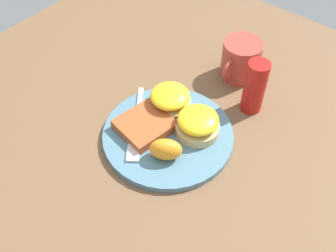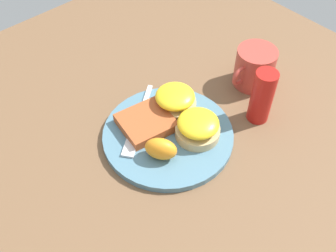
# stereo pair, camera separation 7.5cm
# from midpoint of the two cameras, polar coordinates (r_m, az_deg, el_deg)

# --- Properties ---
(ground_plane) EXTENTS (1.10, 1.10, 0.00)m
(ground_plane) POSITION_cam_midpoint_polar(r_m,az_deg,el_deg) (0.78, -2.76, -1.81)
(ground_plane) COLOR brown
(plate) EXTENTS (0.26, 0.26, 0.01)m
(plate) POSITION_cam_midpoint_polar(r_m,az_deg,el_deg) (0.77, -2.78, -1.48)
(plate) COLOR slate
(plate) RESTS_ON ground_plane
(sandwich_benedict_left) EXTENTS (0.09, 0.09, 0.05)m
(sandwich_benedict_left) POSITION_cam_midpoint_polar(r_m,az_deg,el_deg) (0.75, 1.50, 0.20)
(sandwich_benedict_left) COLOR tan
(sandwich_benedict_left) RESTS_ON plate
(sandwich_benedict_right) EXTENTS (0.09, 0.09, 0.05)m
(sandwich_benedict_right) POSITION_cam_midpoint_polar(r_m,az_deg,el_deg) (0.79, -2.42, 3.69)
(sandwich_benedict_right) COLOR tan
(sandwich_benedict_right) RESTS_ON plate
(hashbrown_patty) EXTENTS (0.11, 0.11, 0.02)m
(hashbrown_patty) POSITION_cam_midpoint_polar(r_m,az_deg,el_deg) (0.77, -6.17, -0.02)
(hashbrown_patty) COLOR #A34D27
(hashbrown_patty) RESTS_ON plate
(orange_wedge) EXTENTS (0.06, 0.07, 0.04)m
(orange_wedge) POSITION_cam_midpoint_polar(r_m,az_deg,el_deg) (0.71, -3.35, -3.60)
(orange_wedge) COLOR orange
(orange_wedge) RESTS_ON plate
(fork) EXTENTS (0.17, 0.13, 0.00)m
(fork) POSITION_cam_midpoint_polar(r_m,az_deg,el_deg) (0.78, -7.36, -0.33)
(fork) COLOR silver
(fork) RESTS_ON plate
(cup) EXTENTS (0.12, 0.09, 0.09)m
(cup) POSITION_cam_midpoint_polar(r_m,az_deg,el_deg) (0.88, 8.10, 9.42)
(cup) COLOR #B23D33
(cup) RESTS_ON ground_plane
(condiment_bottle) EXTENTS (0.04, 0.04, 0.12)m
(condiment_bottle) POSITION_cam_midpoint_polar(r_m,az_deg,el_deg) (0.80, 9.87, 5.47)
(condiment_bottle) COLOR #B21914
(condiment_bottle) RESTS_ON ground_plane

